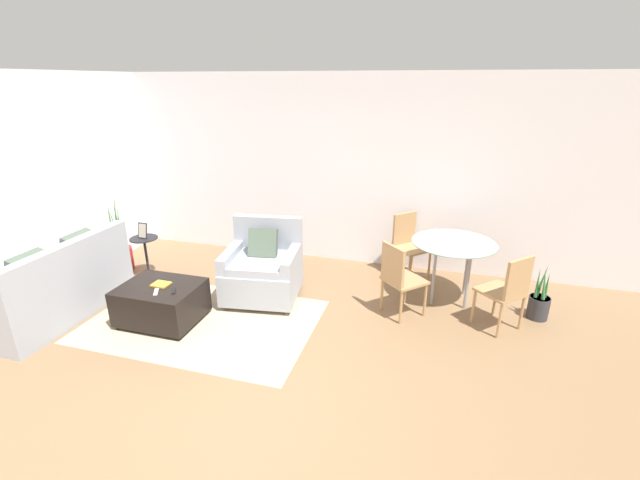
{
  "coord_description": "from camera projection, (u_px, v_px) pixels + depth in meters",
  "views": [
    {
      "loc": [
        1.49,
        -2.8,
        2.63
      ],
      "look_at": [
        0.1,
        2.02,
        0.75
      ],
      "focal_mm": 24.0,
      "sensor_mm": 36.0,
      "label": 1
    }
  ],
  "objects": [
    {
      "name": "dining_chair_near_left",
      "position": [
        399.0,
        275.0,
        4.93
      ],
      "size": [
        0.59,
        0.59,
        0.9
      ],
      "color": "tan",
      "rests_on": "ground_plane"
    },
    {
      "name": "area_rug",
      "position": [
        203.0,
        321.0,
        4.98
      ],
      "size": [
        2.58,
        1.7,
        0.01
      ],
      "color": "tan",
      "rests_on": "ground_plane"
    },
    {
      "name": "potted_plant_small",
      "position": [
        539.0,
        303.0,
        4.98
      ],
      "size": [
        0.24,
        0.24,
        0.67
      ],
      "color": "#333338",
      "rests_on": "ground_plane"
    },
    {
      "name": "dining_chair_far_left",
      "position": [
        408.0,
        241.0,
        5.99
      ],
      "size": [
        0.59,
        0.59,
        0.9
      ],
      "color": "tan",
      "rests_on": "ground_plane"
    },
    {
      "name": "picture_frame",
      "position": [
        143.0,
        231.0,
        5.89
      ],
      "size": [
        0.14,
        0.07,
        0.21
      ],
      "color": "black",
      "rests_on": "side_table"
    },
    {
      "name": "couch",
      "position": [
        55.0,
        290.0,
        5.01
      ],
      "size": [
        0.89,
        1.72,
        0.94
      ],
      "color": "#999EA8",
      "rests_on": "ground_plane"
    },
    {
      "name": "wall_back",
      "position": [
        336.0,
        171.0,
        6.26
      ],
      "size": [
        12.0,
        0.06,
        2.75
      ],
      "color": "white",
      "rests_on": "ground_plane"
    },
    {
      "name": "side_table",
      "position": [
        145.0,
        250.0,
        5.99
      ],
      "size": [
        0.37,
        0.37,
        0.58
      ],
      "color": "black",
      "rests_on": "ground_plane"
    },
    {
      "name": "dining_table",
      "position": [
        453.0,
        250.0,
        5.25
      ],
      "size": [
        1.02,
        1.02,
        0.78
      ],
      "color": "#8C9E99",
      "rests_on": "ground_plane"
    },
    {
      "name": "tv_remote_primary",
      "position": [
        156.0,
        292.0,
        4.68
      ],
      "size": [
        0.12,
        0.16,
        0.01
      ],
      "color": "#B7B7BC",
      "rests_on": "ottoman"
    },
    {
      "name": "book_stack",
      "position": [
        161.0,
        284.0,
        4.85
      ],
      "size": [
        0.19,
        0.16,
        0.02
      ],
      "color": "gold",
      "rests_on": "ottoman"
    },
    {
      "name": "wall_left",
      "position": [
        57.0,
        183.0,
        5.56
      ],
      "size": [
        0.06,
        12.0,
        2.75
      ],
      "color": "white",
      "rests_on": "ground_plane"
    },
    {
      "name": "ground_plane",
      "position": [
        247.0,
        393.0,
        3.83
      ],
      "size": [
        20.0,
        20.0,
        0.0
      ],
      "primitive_type": "plane",
      "color": "brown"
    },
    {
      "name": "ottoman",
      "position": [
        161.0,
        302.0,
        4.9
      ],
      "size": [
        0.88,
        0.69,
        0.45
      ],
      "color": "black",
      "rests_on": "ground_plane"
    },
    {
      "name": "tv_remote_secondary",
      "position": [
        173.0,
        291.0,
        4.7
      ],
      "size": [
        0.1,
        0.14,
        0.01
      ],
      "color": "black",
      "rests_on": "ottoman"
    },
    {
      "name": "potted_plant",
      "position": [
        120.0,
        253.0,
        6.25
      ],
      "size": [
        0.34,
        0.34,
        1.13
      ],
      "color": "maroon",
      "rests_on": "ground_plane"
    },
    {
      "name": "dining_chair_near_right",
      "position": [
        508.0,
        288.0,
        4.63
      ],
      "size": [
        0.59,
        0.59,
        0.9
      ],
      "color": "tan",
      "rests_on": "ground_plane"
    },
    {
      "name": "armchair",
      "position": [
        263.0,
        269.0,
        5.42
      ],
      "size": [
        1.0,
        0.97,
        0.99
      ],
      "color": "#999EA8",
      "rests_on": "ground_plane"
    }
  ]
}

